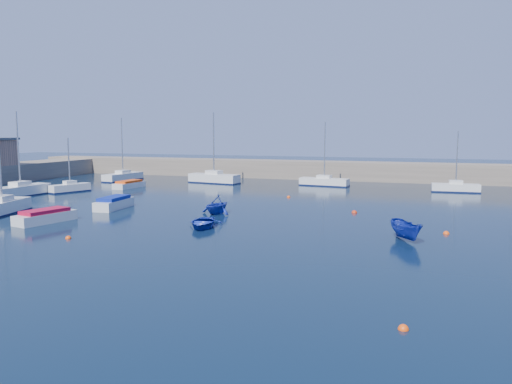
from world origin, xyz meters
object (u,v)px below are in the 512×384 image
(sailboat_5, at_px, (214,178))
(dinghy_center, at_px, (203,223))
(sailboat_2, at_px, (21,190))
(motorboat_2, at_px, (129,184))
(dinghy_right, at_px, (406,231))
(dinghy_left, at_px, (217,205))
(motorboat_0, at_px, (45,216))
(sailboat_3, at_px, (70,188))
(sailboat_7, at_px, (456,187))
(motorboat_1, at_px, (114,203))
(sailboat_4, at_px, (123,176))
(sailboat_6, at_px, (324,182))
(sailboat_1, at_px, (2,207))

(sailboat_5, height_order, dinghy_center, sailboat_5)
(sailboat_2, xyz_separation_m, motorboat_2, (6.56, 10.63, -0.20))
(sailboat_2, bearing_deg, dinghy_right, -11.14)
(dinghy_left, bearing_deg, motorboat_0, -130.85)
(sailboat_2, distance_m, sailboat_3, 5.38)
(sailboat_7, distance_m, motorboat_2, 38.72)
(sailboat_3, bearing_deg, motorboat_1, -16.59)
(sailboat_2, height_order, motorboat_1, sailboat_2)
(sailboat_2, xyz_separation_m, sailboat_5, (14.08, 19.43, 0.04))
(dinghy_right, bearing_deg, dinghy_left, 131.63)
(sailboat_3, distance_m, motorboat_1, 14.98)
(sailboat_4, distance_m, dinghy_left, 32.64)
(dinghy_left, bearing_deg, sailboat_3, 171.53)
(sailboat_6, bearing_deg, sailboat_4, 102.03)
(sailboat_5, height_order, sailboat_7, sailboat_5)
(motorboat_2, bearing_deg, motorboat_0, -67.66)
(sailboat_3, distance_m, dinghy_right, 40.03)
(sailboat_6, height_order, motorboat_2, sailboat_6)
(motorboat_2, height_order, dinghy_left, dinghy_left)
(sailboat_3, bearing_deg, motorboat_0, -36.07)
(sailboat_3, xyz_separation_m, dinghy_left, (21.92, -8.55, 0.27))
(sailboat_3, relative_size, motorboat_2, 1.33)
(sailboat_1, bearing_deg, sailboat_6, 43.05)
(sailboat_1, relative_size, dinghy_right, 2.39)
(dinghy_left, distance_m, dinghy_right, 16.51)
(sailboat_1, relative_size, sailboat_5, 0.85)
(sailboat_1, height_order, sailboat_5, sailboat_5)
(sailboat_5, distance_m, sailboat_7, 30.29)
(sailboat_7, relative_size, motorboat_1, 1.49)
(sailboat_7, height_order, motorboat_0, sailboat_7)
(sailboat_2, relative_size, motorboat_0, 1.86)
(dinghy_center, bearing_deg, motorboat_1, 141.43)
(motorboat_0, height_order, motorboat_2, motorboat_0)
(sailboat_1, distance_m, dinghy_center, 18.36)
(motorboat_1, bearing_deg, dinghy_right, -16.54)
(sailboat_2, bearing_deg, sailboat_6, 37.91)
(dinghy_center, bearing_deg, sailboat_5, 99.55)
(sailboat_5, xyz_separation_m, motorboat_2, (-7.52, -8.80, -0.24))
(sailboat_3, xyz_separation_m, sailboat_5, (11.52, 14.70, 0.15))
(motorboat_1, relative_size, dinghy_right, 1.40)
(sailboat_4, bearing_deg, dinghy_right, -28.84)
(sailboat_2, xyz_separation_m, sailboat_7, (44.37, 18.97, -0.09))
(motorboat_2, relative_size, dinghy_center, 1.33)
(dinghy_left, bearing_deg, dinghy_right, -7.02)
(sailboat_2, distance_m, sailboat_6, 35.52)
(motorboat_0, distance_m, motorboat_1, 7.62)
(sailboat_5, relative_size, dinghy_center, 2.67)
(motorboat_0, bearing_deg, sailboat_3, 136.88)
(sailboat_5, relative_size, sailboat_7, 1.35)
(sailboat_1, relative_size, sailboat_7, 1.15)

